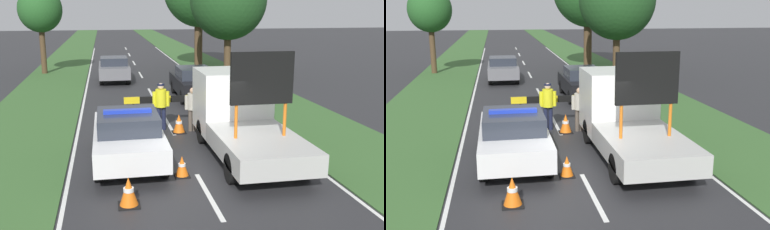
% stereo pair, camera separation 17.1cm
% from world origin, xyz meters
% --- Properties ---
extents(ground_plane, '(160.00, 160.00, 0.00)m').
position_xyz_m(ground_plane, '(0.00, 0.00, 0.00)').
color(ground_plane, '#28282B').
extents(lane_markings, '(6.80, 55.97, 0.01)m').
position_xyz_m(lane_markings, '(0.00, 11.47, 0.00)').
color(lane_markings, silver).
rests_on(lane_markings, ground).
extents(grass_verge_left, '(3.74, 120.00, 0.03)m').
position_xyz_m(grass_verge_left, '(-5.32, 20.00, 0.01)').
color(grass_verge_left, '#38602D').
rests_on(grass_verge_left, ground).
extents(grass_verge_right, '(3.74, 120.00, 0.03)m').
position_xyz_m(grass_verge_right, '(5.32, 20.00, 0.01)').
color(grass_verge_right, '#38602D').
rests_on(grass_verge_right, ground).
extents(police_car, '(1.92, 4.62, 1.57)m').
position_xyz_m(police_car, '(-1.73, 1.16, 0.78)').
color(police_car, white).
rests_on(police_car, ground).
extents(work_truck, '(2.19, 5.66, 3.25)m').
position_xyz_m(work_truck, '(1.73, 1.55, 1.16)').
color(work_truck, white).
rests_on(work_truck, ground).
extents(road_barrier, '(3.46, 0.08, 1.14)m').
position_xyz_m(road_barrier, '(0.06, 5.01, 0.95)').
color(road_barrier, black).
rests_on(road_barrier, ground).
extents(police_officer, '(0.62, 0.39, 1.72)m').
position_xyz_m(police_officer, '(-0.36, 4.43, 1.02)').
color(police_officer, '#191E38').
rests_on(police_officer, ground).
extents(pedestrian_civilian, '(0.57, 0.36, 1.59)m').
position_xyz_m(pedestrian_civilian, '(0.72, 4.05, 0.93)').
color(pedestrian_civilian, brown).
rests_on(pedestrian_civilian, ground).
extents(traffic_cone_near_police, '(0.49, 0.49, 0.68)m').
position_xyz_m(traffic_cone_near_police, '(-1.89, -1.87, 0.34)').
color(traffic_cone_near_police, black).
rests_on(traffic_cone_near_police, ground).
extents(traffic_cone_centre_front, '(0.49, 0.49, 0.67)m').
position_xyz_m(traffic_cone_centre_front, '(0.20, 3.91, 0.33)').
color(traffic_cone_centre_front, black).
rests_on(traffic_cone_centre_front, ground).
extents(traffic_cone_near_truck, '(0.41, 0.41, 0.57)m').
position_xyz_m(traffic_cone_near_truck, '(-1.58, 4.11, 0.28)').
color(traffic_cone_near_truck, black).
rests_on(traffic_cone_near_truck, ground).
extents(traffic_cone_behind_barrier, '(0.41, 0.41, 0.56)m').
position_xyz_m(traffic_cone_behind_barrier, '(-0.41, -0.31, 0.28)').
color(traffic_cone_behind_barrier, black).
rests_on(traffic_cone_behind_barrier, ground).
extents(queued_car_sedan_black, '(1.76, 4.55, 1.52)m').
position_xyz_m(queued_car_sedan_black, '(1.95, 10.01, 0.79)').
color(queued_car_sedan_black, black).
rests_on(queued_car_sedan_black, ground).
extents(queued_car_suv_grey, '(1.77, 4.04, 1.47)m').
position_xyz_m(queued_car_suv_grey, '(-1.77, 15.91, 0.77)').
color(queued_car_suv_grey, slate).
rests_on(queued_car_suv_grey, ground).
extents(roadside_tree_near_left, '(2.84, 2.84, 5.72)m').
position_xyz_m(roadside_tree_near_left, '(-6.30, 20.06, 4.18)').
color(roadside_tree_near_left, '#4C3823').
rests_on(roadside_tree_near_left, ground).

